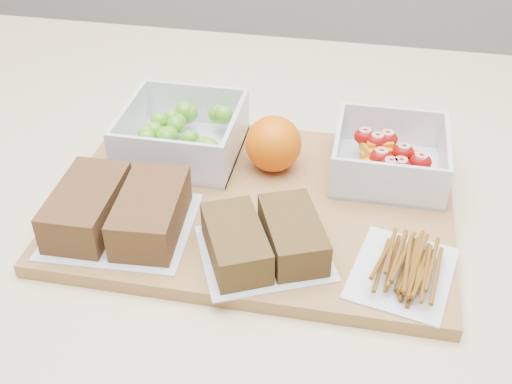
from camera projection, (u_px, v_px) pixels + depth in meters
cutting_board at (257, 204)px, 0.71m from camera, size 0.42×0.30×0.02m
grape_container at (183, 134)px, 0.76m from camera, size 0.13×0.13×0.06m
fruit_container at (389, 159)px, 0.73m from camera, size 0.12×0.12×0.05m
orange at (273, 144)px, 0.73m from camera, size 0.06×0.06×0.06m
sandwich_bag_left at (119, 210)px, 0.65m from camera, size 0.15×0.13×0.04m
sandwich_bag_center at (264, 239)px, 0.62m from camera, size 0.16×0.15×0.04m
pretzel_bag at (404, 264)px, 0.60m from camera, size 0.11×0.13×0.02m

